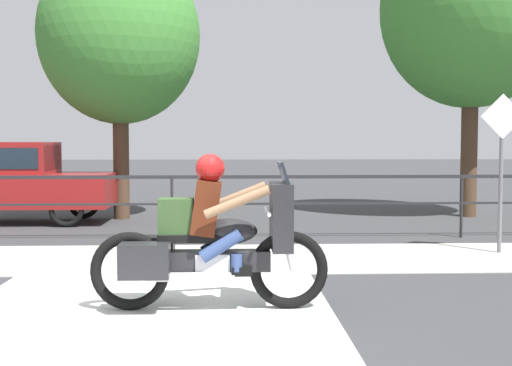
{
  "coord_description": "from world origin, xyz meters",
  "views": [
    {
      "loc": [
        1.02,
        -5.82,
        1.67
      ],
      "look_at": [
        1.32,
        1.86,
        1.19
      ],
      "focal_mm": 45.0,
      "sensor_mm": 36.0,
      "label": 1
    }
  ],
  "objects_px": {
    "street_sign": "(502,155)",
    "tree_behind_sign": "(472,8)",
    "parked_car": "(9,177)",
    "tree_behind_car": "(120,36)",
    "motorcycle": "(211,240)"
  },
  "relations": [
    {
      "from": "motorcycle",
      "to": "parked_car",
      "type": "height_order",
      "value": "parked_car"
    },
    {
      "from": "tree_behind_car",
      "to": "tree_behind_sign",
      "type": "bearing_deg",
      "value": 0.93
    },
    {
      "from": "parked_car",
      "to": "tree_behind_car",
      "type": "bearing_deg",
      "value": 16.72
    },
    {
      "from": "parked_car",
      "to": "street_sign",
      "type": "relative_size",
      "value": 1.71
    },
    {
      "from": "parked_car",
      "to": "tree_behind_car",
      "type": "relative_size",
      "value": 0.69
    },
    {
      "from": "street_sign",
      "to": "tree_behind_sign",
      "type": "distance_m",
      "value": 5.96
    },
    {
      "from": "parked_car",
      "to": "motorcycle",
      "type": "bearing_deg",
      "value": -58.63
    },
    {
      "from": "parked_car",
      "to": "tree_behind_car",
      "type": "distance_m",
      "value": 3.83
    },
    {
      "from": "parked_car",
      "to": "street_sign",
      "type": "xyz_separation_m",
      "value": [
        8.72,
        -4.05,
        0.54
      ]
    },
    {
      "from": "tree_behind_sign",
      "to": "tree_behind_car",
      "type": "bearing_deg",
      "value": -179.07
    },
    {
      "from": "motorcycle",
      "to": "tree_behind_sign",
      "type": "xyz_separation_m",
      "value": [
        5.61,
        7.99,
        3.98
      ]
    },
    {
      "from": "motorcycle",
      "to": "street_sign",
      "type": "distance_m",
      "value": 5.37
    },
    {
      "from": "motorcycle",
      "to": "tree_behind_sign",
      "type": "bearing_deg",
      "value": 57.79
    },
    {
      "from": "tree_behind_car",
      "to": "street_sign",
      "type": "bearing_deg",
      "value": -36.05
    },
    {
      "from": "motorcycle",
      "to": "tree_behind_car",
      "type": "height_order",
      "value": "tree_behind_car"
    }
  ]
}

